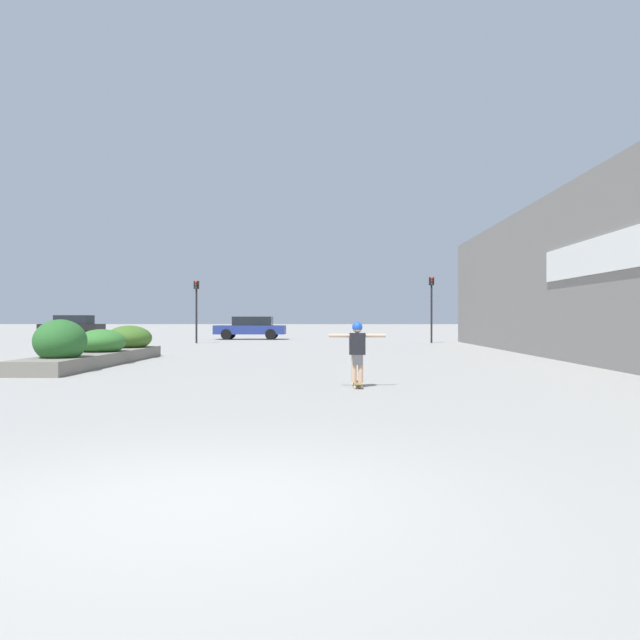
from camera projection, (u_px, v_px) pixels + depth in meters
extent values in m
plane|color=gray|center=(195.00, 502.00, 4.78)|extent=(300.00, 300.00, 0.00)
cube|color=gray|center=(617.00, 265.00, 17.28)|extent=(0.60, 40.99, 5.81)
cube|color=slate|center=(97.00, 358.00, 19.15)|extent=(1.47, 8.78, 0.38)
ellipsoid|color=#286028|center=(60.00, 341.00, 16.46)|extent=(1.34, 1.48, 1.15)
ellipsoid|color=#33702D|center=(101.00, 342.00, 19.41)|extent=(1.46, 1.66, 0.80)
ellipsoid|color=#3D6623|center=(129.00, 338.00, 22.28)|extent=(1.59, 1.79, 0.89)
cube|color=olive|center=(357.00, 383.00, 12.75)|extent=(0.20, 0.77, 0.01)
cylinder|color=beige|center=(353.00, 384.00, 13.01)|extent=(0.05, 0.07, 0.06)
cylinder|color=beige|center=(359.00, 384.00, 13.02)|extent=(0.05, 0.07, 0.06)
cylinder|color=beige|center=(355.00, 387.00, 12.48)|extent=(0.05, 0.07, 0.06)
cylinder|color=beige|center=(362.00, 387.00, 12.48)|extent=(0.05, 0.07, 0.06)
cylinder|color=tan|center=(354.00, 369.00, 12.74)|extent=(0.11, 0.11, 0.57)
cylinder|color=tan|center=(361.00, 369.00, 12.75)|extent=(0.11, 0.11, 0.57)
cube|color=#4C4C51|center=(357.00, 360.00, 12.75)|extent=(0.21, 0.18, 0.20)
cube|color=black|center=(357.00, 344.00, 12.74)|extent=(0.33, 0.18, 0.45)
cylinder|color=tan|center=(339.00, 336.00, 12.73)|extent=(0.42, 0.10, 0.07)
cylinder|color=tan|center=(375.00, 336.00, 12.76)|extent=(0.42, 0.10, 0.07)
sphere|color=tan|center=(357.00, 328.00, 12.74)|extent=(0.19, 0.19, 0.19)
sphere|color=blue|center=(357.00, 327.00, 12.74)|extent=(0.21, 0.21, 0.21)
cube|color=black|center=(72.00, 329.00, 42.29)|extent=(3.96, 1.85, 0.73)
cube|color=black|center=(74.00, 320.00, 42.28)|extent=(2.18, 1.63, 0.59)
cylinder|color=black|center=(48.00, 335.00, 41.43)|extent=(0.62, 0.22, 0.62)
cylinder|color=black|center=(60.00, 334.00, 43.19)|extent=(0.62, 0.22, 0.62)
cylinder|color=black|center=(85.00, 335.00, 41.38)|extent=(0.62, 0.22, 0.62)
cylinder|color=black|center=(95.00, 334.00, 43.14)|extent=(0.62, 0.22, 0.62)
cube|color=navy|center=(250.00, 330.00, 42.10)|extent=(4.75, 1.80, 0.59)
cube|color=black|center=(253.00, 321.00, 42.09)|extent=(2.61, 1.59, 0.59)
cylinder|color=black|center=(226.00, 334.00, 41.27)|extent=(0.70, 0.22, 0.70)
cylinder|color=black|center=(230.00, 334.00, 42.98)|extent=(0.70, 0.22, 0.70)
cylinder|color=black|center=(271.00, 334.00, 41.21)|extent=(0.70, 0.22, 0.70)
cylinder|color=black|center=(273.00, 334.00, 42.92)|extent=(0.70, 0.22, 0.70)
cylinder|color=black|center=(196.00, 316.00, 35.50)|extent=(0.11, 0.11, 3.10)
cube|color=black|center=(196.00, 285.00, 35.50)|extent=(0.28, 0.20, 0.45)
sphere|color=red|center=(196.00, 282.00, 35.37)|extent=(0.15, 0.15, 0.15)
sphere|color=#2D2823|center=(196.00, 285.00, 35.37)|extent=(0.15, 0.15, 0.15)
sphere|color=#2D2823|center=(196.00, 287.00, 35.37)|extent=(0.15, 0.15, 0.15)
cylinder|color=black|center=(431.00, 314.00, 35.75)|extent=(0.11, 0.11, 3.33)
cube|color=black|center=(432.00, 281.00, 35.75)|extent=(0.28, 0.20, 0.45)
sphere|color=red|center=(432.00, 279.00, 35.63)|extent=(0.15, 0.15, 0.15)
sphere|color=#2D2823|center=(432.00, 281.00, 35.63)|extent=(0.15, 0.15, 0.15)
sphere|color=#2D2823|center=(432.00, 284.00, 35.63)|extent=(0.15, 0.15, 0.15)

